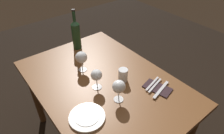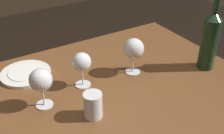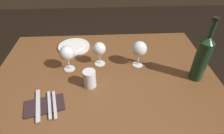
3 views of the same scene
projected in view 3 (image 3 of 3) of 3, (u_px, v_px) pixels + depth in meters
dining_table at (105, 82)px, 1.19m from camera, size 1.30×0.90×0.74m
wine_glass_left at (99, 49)px, 1.12m from camera, size 0.08×0.08×0.15m
wine_glass_right at (67, 54)px, 1.08m from camera, size 0.09×0.09×0.16m
wine_glass_centre at (139, 49)px, 1.11m from camera, size 0.09×0.09×0.17m
wine_bottle at (202, 57)px, 1.00m from camera, size 0.08×0.08×0.37m
water_tumbler at (90, 79)px, 1.01m from camera, size 0.07×0.07×0.10m
dinner_plate at (74, 47)px, 1.34m from camera, size 0.22×0.22×0.02m
folded_napkin at (45, 105)px, 0.92m from camera, size 0.21×0.15×0.01m
fork_inner at (49, 104)px, 0.92m from camera, size 0.06×0.18×0.00m
fork_outer at (55, 104)px, 0.92m from camera, size 0.06×0.18×0.00m
table_knife at (38, 105)px, 0.91m from camera, size 0.07×0.21×0.00m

